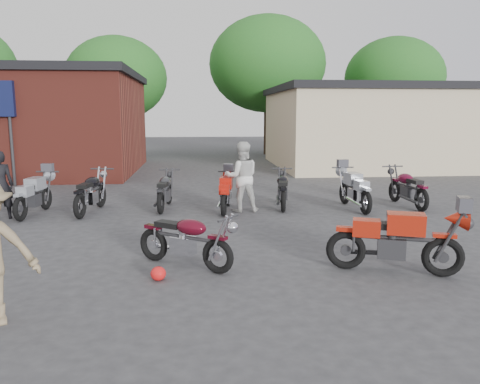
{
  "coord_description": "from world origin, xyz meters",
  "views": [
    {
      "loc": [
        -0.33,
        -6.93,
        2.49
      ],
      "look_at": [
        0.54,
        2.53,
        0.9
      ],
      "focal_mm": 35.0,
      "sensor_mm": 36.0,
      "label": 1
    }
  ],
  "objects": [
    {
      "name": "row_bike_4",
      "position": [
        0.4,
        4.98,
        0.52
      ],
      "size": [
        0.86,
        1.88,
        1.05
      ],
      "primitive_type": null,
      "rotation": [
        0.0,
        0.0,
        1.42
      ],
      "color": "red",
      "rests_on": "ground"
    },
    {
      "name": "ground",
      "position": [
        0.0,
        0.0,
        0.0
      ],
      "size": [
        90.0,
        90.0,
        0.0
      ],
      "primitive_type": "plane",
      "color": "#343436"
    },
    {
      "name": "row_bike_1",
      "position": [
        -4.39,
        4.93,
        0.55
      ],
      "size": [
        0.84,
        1.97,
        1.11
      ],
      "primitive_type": null,
      "rotation": [
        0.0,
        0.0,
        1.46
      ],
      "color": "#979CA5",
      "rests_on": "ground"
    },
    {
      "name": "stucco_building",
      "position": [
        8.5,
        15.0,
        1.75
      ],
      "size": [
        10.0,
        8.0,
        3.5
      ],
      "primitive_type": "cube",
      "color": "#C4B28C",
      "rests_on": "ground"
    },
    {
      "name": "person_dark",
      "position": [
        -5.0,
        4.49,
        0.83
      ],
      "size": [
        0.7,
        0.59,
        1.65
      ],
      "primitive_type": "imported",
      "rotation": [
        0.0,
        0.0,
        3.52
      ],
      "color": "black",
      "rests_on": "ground"
    },
    {
      "name": "row_bike_6",
      "position": [
        3.8,
        4.92,
        0.57
      ],
      "size": [
        0.76,
        2.0,
        1.14
      ],
      "primitive_type": null,
      "rotation": [
        0.0,
        0.0,
        1.63
      ],
      "color": "#999DA7",
      "rests_on": "ground"
    },
    {
      "name": "helmet",
      "position": [
        -0.94,
        -0.09,
        0.11
      ],
      "size": [
        0.26,
        0.26,
        0.22
      ],
      "primitive_type": "ellipsoid",
      "rotation": [
        0.0,
        0.0,
        0.1
      ],
      "color": "red",
      "rests_on": "ground"
    },
    {
      "name": "row_bike_3",
      "position": [
        -1.19,
        5.41,
        0.53
      ],
      "size": [
        0.78,
        1.89,
        1.07
      ],
      "primitive_type": null,
      "rotation": [
        0.0,
        0.0,
        1.47
      ],
      "color": "#27272A",
      "rests_on": "ground"
    },
    {
      "name": "row_bike_5",
      "position": [
        1.96,
        5.36,
        0.54
      ],
      "size": [
        0.88,
        1.92,
        1.07
      ],
      "primitive_type": null,
      "rotation": [
        0.0,
        0.0,
        1.42
      ],
      "color": "black",
      "rests_on": "ground"
    },
    {
      "name": "vintage_motorcycle",
      "position": [
        -0.53,
        0.49,
        0.52
      ],
      "size": [
        1.81,
        1.53,
        1.05
      ],
      "primitive_type": null,
      "rotation": [
        0.0,
        0.0,
        -0.62
      ],
      "color": "#4D0917",
      "rests_on": "ground"
    },
    {
      "name": "tree_3",
      "position": [
        12.0,
        22.0,
        3.8
      ],
      "size": [
        6.08,
        6.08,
        7.6
      ],
      "primitive_type": null,
      "color": "#16551B",
      "rests_on": "ground"
    },
    {
      "name": "tree_2",
      "position": [
        4.0,
        22.0,
        4.4
      ],
      "size": [
        7.04,
        7.04,
        8.8
      ],
      "primitive_type": null,
      "color": "#16551B",
      "rests_on": "ground"
    },
    {
      "name": "tree_1",
      "position": [
        -5.0,
        22.0,
        3.7
      ],
      "size": [
        5.92,
        5.92,
        7.4
      ],
      "primitive_type": null,
      "color": "#16551B",
      "rests_on": "ground"
    },
    {
      "name": "sportbike",
      "position": [
        2.76,
        -0.1,
        0.58
      ],
      "size": [
        2.12,
        1.32,
        1.17
      ],
      "primitive_type": null,
      "rotation": [
        0.0,
        0.0,
        -0.35
      ],
      "color": "red",
      "rests_on": "ground"
    },
    {
      "name": "row_bike_7",
      "position": [
        5.35,
        5.14,
        0.56
      ],
      "size": [
        0.79,
        1.99,
        1.13
      ],
      "primitive_type": null,
      "rotation": [
        0.0,
        0.0,
        1.65
      ],
      "color": "#5A0B25",
      "rests_on": "ground"
    },
    {
      "name": "row_bike_2",
      "position": [
        -3.03,
        5.08,
        0.58
      ],
      "size": [
        0.93,
        2.06,
        1.15
      ],
      "primitive_type": null,
      "rotation": [
        0.0,
        0.0,
        1.43
      ],
      "color": "black",
      "rests_on": "ground"
    },
    {
      "name": "person_light",
      "position": [
        0.81,
        4.88,
        0.9
      ],
      "size": [
        0.9,
        0.71,
        1.8
      ],
      "primitive_type": "imported",
      "rotation": [
        0.0,
        0.0,
        3.17
      ],
      "color": "silver",
      "rests_on": "ground"
    }
  ]
}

